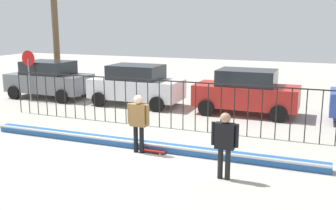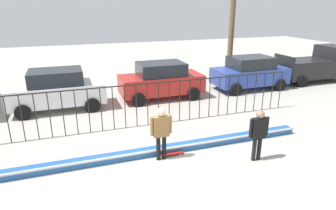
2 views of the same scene
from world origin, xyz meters
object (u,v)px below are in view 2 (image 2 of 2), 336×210
object	(u,v)px
parked_car_white	(57,89)
pickup_truck	(316,65)
skateboarder	(161,129)
camera_operator	(259,131)
parked_car_red	(161,80)
skateboard	(172,154)
parked_car_blue	(250,73)

from	to	relation	value
parked_car_white	pickup_truck	bearing A→B (deg)	5.02
skateboarder	camera_operator	distance (m)	3.05
parked_car_red	skateboard	bearing A→B (deg)	-106.93
parked_car_red	pickup_truck	size ratio (longest dim) A/B	0.91
camera_operator	parked_car_white	distance (m)	9.35
parked_car_red	parked_car_blue	bearing A→B (deg)	-2.19
skateboarder	pickup_truck	bearing A→B (deg)	41.90
skateboarder	parked_car_red	xyz separation A→B (m)	(2.01, 6.24, -0.08)
parked_car_red	pickup_truck	world-z (taller)	pickup_truck
parked_car_white	parked_car_red	size ratio (longest dim) A/B	1.00
skateboard	parked_car_blue	size ratio (longest dim) A/B	0.19
camera_operator	pickup_truck	xyz separation A→B (m)	(9.63, 7.51, 0.02)
camera_operator	pickup_truck	size ratio (longest dim) A/B	0.36
parked_car_white	skateboarder	bearing A→B (deg)	-59.25
skateboard	camera_operator	world-z (taller)	camera_operator
skateboarder	pickup_truck	world-z (taller)	pickup_truck
skateboard	camera_operator	size ratio (longest dim) A/B	0.47
skateboard	parked_car_blue	xyz separation A→B (m)	(7.04, 6.13, 0.91)
camera_operator	pickup_truck	world-z (taller)	pickup_truck
parked_car_red	pickup_truck	xyz separation A→B (m)	(10.49, 0.23, 0.06)
skateboard	camera_operator	xyz separation A→B (m)	(2.46, -1.16, 0.96)
skateboarder	pickup_truck	size ratio (longest dim) A/B	0.37
camera_operator	parked_car_white	bearing A→B (deg)	-50.16
skateboard	parked_car_red	xyz separation A→B (m)	(1.60, 6.12, 0.91)
pickup_truck	skateboard	bearing A→B (deg)	-157.88
skateboarder	parked_car_blue	size ratio (longest dim) A/B	0.41
skateboarder	parked_car_red	size ratio (longest dim) A/B	0.41
skateboard	parked_car_red	bearing A→B (deg)	85.08
parked_car_red	pickup_truck	distance (m)	10.49
parked_car_white	pickup_truck	xyz separation A→B (m)	(15.62, 0.32, 0.06)
parked_car_white	pickup_truck	distance (m)	15.62
skateboarder	parked_car_white	world-z (taller)	parked_car_white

